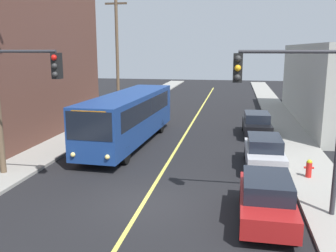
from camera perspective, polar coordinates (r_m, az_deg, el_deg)
ground_plane at (r=14.92m, az=-3.80°, el=-11.75°), size 120.00×120.00×0.00m
sidewalk_left at (r=26.25m, az=-13.90°, el=-1.52°), size 2.50×90.00×0.15m
sidewalk_right at (r=24.29m, az=19.15°, el=-2.90°), size 2.50×90.00×0.15m
lane_stripe_center at (r=29.07m, az=3.40°, el=-0.06°), size 0.16×60.00×0.01m
city_bus at (r=23.53m, az=-5.90°, el=1.59°), size 3.07×12.24×3.20m
parked_car_red at (r=13.63m, az=14.87°, el=-10.64°), size 1.86×4.42×1.62m
parked_car_silver at (r=19.49m, az=14.52°, el=-3.81°), size 1.87×4.42×1.62m
parked_car_black at (r=26.58m, az=13.44°, el=0.36°), size 1.91×4.44×1.62m
utility_pole_mid at (r=34.66m, az=-7.83°, el=12.21°), size 2.40×0.28×11.23m
traffic_signal_left_corner at (r=16.23m, az=-22.71°, el=5.05°), size 3.75×0.48×6.00m
traffic_signal_right_corner at (r=13.46m, az=18.89°, el=4.13°), size 3.75×0.48×6.00m
fire_hydrant at (r=18.33m, az=20.81°, el=-6.05°), size 0.44×0.26×0.84m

